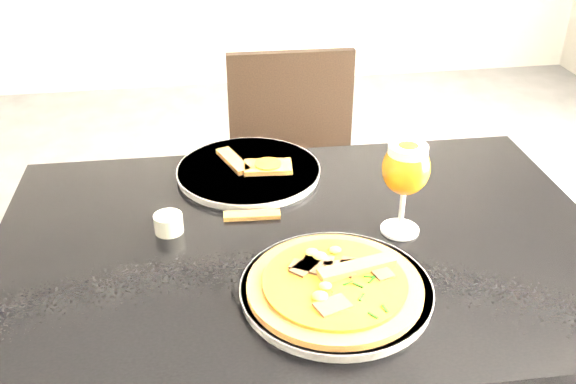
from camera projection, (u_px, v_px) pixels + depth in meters
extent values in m
cube|color=black|center=(302.00, 246.00, 1.26)|extent=(1.22, 0.83, 0.03)
cylinder|color=black|center=(77.00, 306.00, 1.67)|extent=(0.05, 0.05, 0.72)
cylinder|color=black|center=(472.00, 272.00, 1.80)|extent=(0.05, 0.05, 0.72)
cube|color=black|center=(298.00, 211.00, 1.95)|extent=(0.41, 0.41, 0.04)
cylinder|color=black|center=(251.00, 308.00, 1.90)|extent=(0.03, 0.03, 0.41)
cylinder|color=black|center=(359.00, 299.00, 1.94)|extent=(0.03, 0.03, 0.41)
cylinder|color=black|center=(244.00, 246.00, 2.18)|extent=(0.03, 0.03, 0.41)
cylinder|color=black|center=(338.00, 239.00, 2.22)|extent=(0.03, 0.03, 0.41)
cube|color=black|center=(291.00, 115.00, 1.98)|extent=(0.38, 0.04, 0.40)
cylinder|color=silver|center=(336.00, 290.00, 1.10)|extent=(0.39, 0.39, 0.02)
cylinder|color=brown|center=(335.00, 286.00, 1.09)|extent=(0.30, 0.30, 0.01)
cylinder|color=#BC360F|center=(335.00, 282.00, 1.08)|extent=(0.25, 0.25, 0.01)
cube|color=#4A3520|center=(354.00, 278.00, 1.08)|extent=(0.06, 0.03, 0.00)
cube|color=#4A3520|center=(348.00, 263.00, 1.12)|extent=(0.06, 0.07, 0.00)
cube|color=#4A3520|center=(317.00, 255.00, 1.14)|extent=(0.04, 0.07, 0.00)
cube|color=#4A3520|center=(317.00, 276.00, 1.09)|extent=(0.07, 0.05, 0.00)
cube|color=#4A3520|center=(309.00, 291.00, 1.05)|extent=(0.07, 0.05, 0.00)
cube|color=#4A3520|center=(335.00, 309.00, 1.02)|extent=(0.04, 0.07, 0.00)
cube|color=#4A3520|center=(350.00, 287.00, 1.06)|extent=(0.06, 0.07, 0.00)
ellipsoid|color=#E3E04A|center=(345.00, 273.00, 1.09)|extent=(0.03, 0.03, 0.01)
ellipsoid|color=#E3E04A|center=(327.00, 252.00, 1.14)|extent=(0.03, 0.03, 0.01)
ellipsoid|color=#E3E04A|center=(323.00, 275.00, 1.09)|extent=(0.03, 0.03, 0.01)
ellipsoid|color=#E3E04A|center=(300.00, 295.00, 1.04)|extent=(0.03, 0.03, 0.01)
ellipsoid|color=#E3E04A|center=(338.00, 286.00, 1.06)|extent=(0.03, 0.03, 0.01)
ellipsoid|color=#E3E04A|center=(378.00, 289.00, 1.05)|extent=(0.03, 0.03, 0.01)
cube|color=#13470C|center=(336.00, 274.00, 1.09)|extent=(0.01, 0.02, 0.00)
cube|color=#13470C|center=(324.00, 264.00, 1.12)|extent=(0.01, 0.02, 0.00)
cube|color=#13470C|center=(297.00, 263.00, 1.12)|extent=(0.02, 0.02, 0.00)
cube|color=#13470C|center=(316.00, 279.00, 1.08)|extent=(0.02, 0.01, 0.00)
cube|color=#13470C|center=(302.00, 291.00, 1.05)|extent=(0.02, 0.01, 0.00)
cube|color=#13470C|center=(331.00, 285.00, 1.07)|extent=(0.01, 0.02, 0.00)
cube|color=#13470C|center=(339.00, 298.00, 1.04)|extent=(0.01, 0.02, 0.00)
cube|color=#13470C|center=(368.00, 305.00, 1.02)|extent=(0.01, 0.02, 0.00)
cube|color=#13470C|center=(353.00, 284.00, 1.07)|extent=(0.02, 0.01, 0.00)
cube|color=#13470C|center=(371.00, 275.00, 1.09)|extent=(0.02, 0.00, 0.00)
cube|color=#13470C|center=(341.00, 276.00, 1.09)|extent=(0.02, 0.01, 0.00)
cube|color=brown|center=(358.00, 269.00, 1.10)|extent=(0.14, 0.06, 0.01)
cylinder|color=silver|center=(249.00, 171.00, 1.48)|extent=(0.43, 0.43, 0.02)
cube|color=brown|center=(233.00, 161.00, 1.49)|extent=(0.07, 0.13, 0.01)
cube|color=brown|center=(268.00, 167.00, 1.47)|extent=(0.11, 0.08, 0.01)
cylinder|color=#BC360F|center=(268.00, 164.00, 1.46)|extent=(0.06, 0.06, 0.00)
cube|color=brown|center=(252.00, 215.00, 1.32)|extent=(0.12, 0.03, 0.01)
cylinder|color=beige|center=(169.00, 223.00, 1.27)|extent=(0.06, 0.06, 0.04)
cylinder|color=gold|center=(168.00, 218.00, 1.26)|extent=(0.05, 0.05, 0.01)
cylinder|color=silver|center=(400.00, 229.00, 1.28)|extent=(0.08, 0.08, 0.01)
cylinder|color=silver|center=(402.00, 211.00, 1.26)|extent=(0.01, 0.01, 0.08)
ellipsoid|color=#AD6710|center=(406.00, 168.00, 1.21)|extent=(0.09, 0.09, 0.11)
cylinder|color=white|center=(408.00, 149.00, 1.19)|extent=(0.07, 0.07, 0.02)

